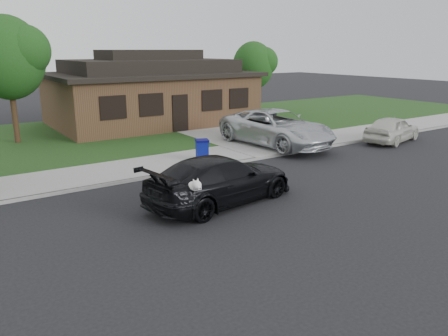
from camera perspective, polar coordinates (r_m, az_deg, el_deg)
ground at (r=14.77m, az=1.00°, el=-3.75°), size 120.00×120.00×0.00m
sidewalk at (r=18.90m, az=-7.70°, el=0.56°), size 60.00×3.00×0.12m
curb at (r=17.61m, az=-5.52°, el=-0.46°), size 60.00×0.12×0.12m
lawn at (r=26.16m, az=-15.55°, el=4.25°), size 60.00×13.00×0.13m
driveway at (r=26.05m, az=-0.75°, el=4.77°), size 4.50×13.00×0.14m
sedan at (r=14.00m, az=-0.46°, el=-1.52°), size 5.56×2.95×1.54m
minivan at (r=22.10m, az=6.85°, el=5.26°), size 3.43×6.53×1.75m
white_compact at (r=25.04m, az=21.13°, el=4.77°), size 4.34×2.48×1.39m
recycling_bin at (r=19.06m, az=-2.87°, el=2.41°), size 0.70×0.70×0.91m
house at (r=29.16m, az=-9.59°, el=9.78°), size 12.60×8.60×4.65m
tree_0 at (r=24.60m, az=-26.04°, el=13.00°), size 3.78×3.60×6.34m
tree_1 at (r=32.78m, az=4.14°, el=13.30°), size 3.15×3.00×5.25m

